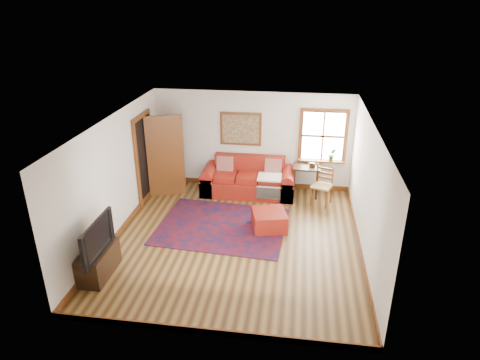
% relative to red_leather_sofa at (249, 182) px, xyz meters
% --- Properties ---
extents(ground, '(5.50, 5.50, 0.00)m').
position_rel_red_leather_sofa_xyz_m(ground, '(0.04, -2.30, -0.30)').
color(ground, '#402811').
rests_on(ground, ground).
extents(room_envelope, '(5.04, 5.54, 2.52)m').
position_rel_red_leather_sofa_xyz_m(room_envelope, '(0.04, -2.29, 1.35)').
color(room_envelope, silver).
rests_on(room_envelope, ground).
extents(window, '(1.18, 0.20, 1.38)m').
position_rel_red_leather_sofa_xyz_m(window, '(1.82, 0.40, 1.01)').
color(window, white).
rests_on(window, ground).
extents(doorway, '(0.89, 1.08, 2.14)m').
position_rel_red_leather_sofa_xyz_m(doorway, '(-2.17, -0.52, 0.77)').
color(doorway, black).
rests_on(doorway, ground).
extents(framed_artwork, '(1.05, 0.07, 0.85)m').
position_rel_red_leather_sofa_xyz_m(framed_artwork, '(-0.26, 0.41, 1.25)').
color(framed_artwork, brown).
rests_on(framed_artwork, ground).
extents(persian_rug, '(2.87, 2.36, 0.02)m').
position_rel_red_leather_sofa_xyz_m(persian_rug, '(-0.35, -1.81, -0.29)').
color(persian_rug, '#590C11').
rests_on(persian_rug, ground).
extents(red_leather_sofa, '(2.32, 0.96, 0.91)m').
position_rel_red_leather_sofa_xyz_m(red_leather_sofa, '(0.00, 0.00, 0.00)').
color(red_leather_sofa, maroon).
rests_on(red_leather_sofa, ground).
extents(red_ottoman, '(0.84, 0.84, 0.40)m').
position_rel_red_leather_sofa_xyz_m(red_ottoman, '(0.67, -1.76, -0.10)').
color(red_ottoman, maroon).
rests_on(red_ottoman, ground).
extents(side_table, '(0.66, 0.49, 0.79)m').
position_rel_red_leather_sofa_xyz_m(side_table, '(1.43, 0.03, 0.36)').
color(side_table, black).
rests_on(side_table, ground).
extents(ladder_back_chair, '(0.56, 0.55, 0.95)m').
position_rel_red_leather_sofa_xyz_m(ladder_back_chair, '(1.83, -0.34, 0.21)').
color(ladder_back_chair, tan).
rests_on(ladder_back_chair, ground).
extents(media_cabinet, '(0.43, 0.96, 0.53)m').
position_rel_red_leather_sofa_xyz_m(media_cabinet, '(-2.23, -3.84, -0.04)').
color(media_cabinet, black).
rests_on(media_cabinet, ground).
extents(television, '(0.15, 1.13, 0.65)m').
position_rel_red_leather_sofa_xyz_m(television, '(-2.21, -3.98, 0.55)').
color(television, black).
rests_on(television, media_cabinet).
extents(candle_hurricane, '(0.12, 0.12, 0.18)m').
position_rel_red_leather_sofa_xyz_m(candle_hurricane, '(-2.18, -3.44, 0.31)').
color(candle_hurricane, silver).
rests_on(candle_hurricane, media_cabinet).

